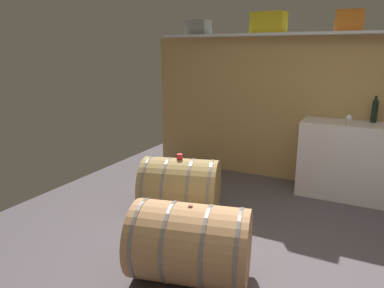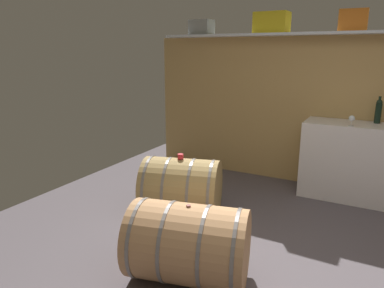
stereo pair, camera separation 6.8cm
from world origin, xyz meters
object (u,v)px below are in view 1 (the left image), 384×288
object	(u,v)px
work_cabinet	(370,163)
wine_bottle_dark	(375,110)
toolcase_orange	(350,21)
wine_barrel_near	(181,188)
toolcase_grey	(198,27)
toolcase_yellow	(269,23)
wine_glass	(349,118)
tasting_cup	(180,156)
wine_barrel_far	(190,243)

from	to	relation	value
work_cabinet	wine_bottle_dark	xyz separation A→B (m)	(-0.03, 0.15, 0.63)
toolcase_orange	wine_barrel_near	distance (m)	2.82
toolcase_grey	wine_bottle_dark	distance (m)	2.60
toolcase_yellow	wine_bottle_dark	size ratio (longest dim) A/B	1.33
toolcase_grey	wine_barrel_near	world-z (taller)	toolcase_grey
wine_glass	toolcase_grey	bearing A→B (deg)	170.27
wine_glass	work_cabinet	bearing A→B (deg)	33.94
wine_glass	tasting_cup	distance (m)	2.03
toolcase_grey	wine_barrel_near	bearing A→B (deg)	-66.10
toolcase_yellow	work_cabinet	size ratio (longest dim) A/B	0.26
toolcase_grey	toolcase_orange	world-z (taller)	toolcase_orange
work_cabinet	wine_barrel_near	world-z (taller)	work_cabinet
work_cabinet	wine_glass	world-z (taller)	wine_glass
work_cabinet	toolcase_yellow	bearing A→B (deg)	172.90
wine_bottle_dark	wine_barrel_far	world-z (taller)	wine_bottle_dark
toolcase_yellow	wine_barrel_far	size ratio (longest dim) A/B	0.41
toolcase_orange	wine_barrel_far	distance (m)	3.27
wine_bottle_dark	wine_glass	world-z (taller)	wine_bottle_dark
toolcase_yellow	work_cabinet	bearing A→B (deg)	-5.85
toolcase_yellow	wine_barrel_near	size ratio (longest dim) A/B	0.44
wine_bottle_dark	toolcase_orange	bearing A→B (deg)	175.82
tasting_cup	toolcase_grey	bearing A→B (deg)	109.62
wine_glass	wine_barrel_near	bearing A→B (deg)	-140.86
wine_bottle_dark	wine_barrel_far	distance (m)	2.94
wine_bottle_dark	work_cabinet	bearing A→B (deg)	-79.25
toolcase_yellow	toolcase_orange	xyz separation A→B (m)	(0.98, 0.00, -0.01)
wine_barrel_near	tasting_cup	xyz separation A→B (m)	(-0.01, -0.00, 0.36)
wine_glass	wine_barrel_near	world-z (taller)	wine_glass
wine_glass	tasting_cup	bearing A→B (deg)	-141.03
toolcase_yellow	wine_barrel_near	distance (m)	2.48
wine_bottle_dark	tasting_cup	xyz separation A→B (m)	(-1.82, -1.60, -0.41)
toolcase_orange	tasting_cup	xyz separation A→B (m)	(-1.43, -1.63, -1.45)
toolcase_grey	toolcase_yellow	bearing A→B (deg)	3.98
toolcase_orange	wine_glass	xyz separation A→B (m)	(0.13, -0.37, -1.11)
toolcase_yellow	toolcase_orange	world-z (taller)	toolcase_yellow
toolcase_orange	wine_barrel_far	size ratio (longest dim) A/B	0.30
work_cabinet	tasting_cup	bearing A→B (deg)	-141.77
wine_glass	tasting_cup	size ratio (longest dim) A/B	1.95
wine_barrel_near	wine_barrel_far	distance (m)	1.16
work_cabinet	wine_glass	distance (m)	0.66
toolcase_grey	toolcase_yellow	distance (m)	1.03
toolcase_yellow	tasting_cup	xyz separation A→B (m)	(-0.45, -1.63, -1.46)
wine_barrel_near	toolcase_yellow	bearing A→B (deg)	58.84
toolcase_yellow	wine_bottle_dark	xyz separation A→B (m)	(1.37, -0.03, -1.05)
wine_bottle_dark	tasting_cup	world-z (taller)	wine_bottle_dark
wine_barrel_far	toolcase_yellow	bearing A→B (deg)	80.64
toolcase_grey	work_cabinet	world-z (taller)	toolcase_grey
toolcase_yellow	wine_barrel_far	bearing A→B (deg)	-84.59
toolcase_grey	wine_barrel_far	distance (m)	3.39
toolcase_grey	work_cabinet	size ratio (longest dim) A/B	0.19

